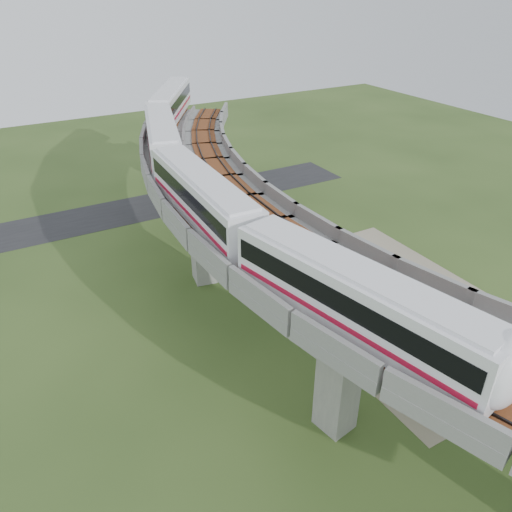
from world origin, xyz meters
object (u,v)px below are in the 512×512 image
(car_white, at_px, (470,357))
(car_red, at_px, (462,320))
(metro_train, at_px, (205,163))
(car_dark, at_px, (361,305))

(car_white, bearing_deg, car_red, 36.97)
(metro_train, bearing_deg, car_dark, -46.26)
(metro_train, xyz_separation_m, car_dark, (9.82, -10.26, -11.71))
(metro_train, distance_m, car_dark, 18.41)
(car_dark, bearing_deg, car_red, -127.74)
(metro_train, bearing_deg, car_red, -46.07)
(metro_train, height_order, car_dark, metro_train)
(car_red, bearing_deg, car_white, -55.64)
(car_white, distance_m, car_red, 4.66)
(metro_train, xyz_separation_m, car_red, (15.74, -16.33, -11.66))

